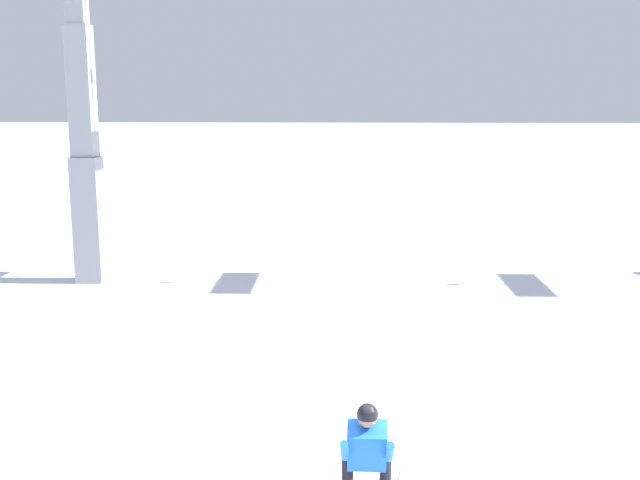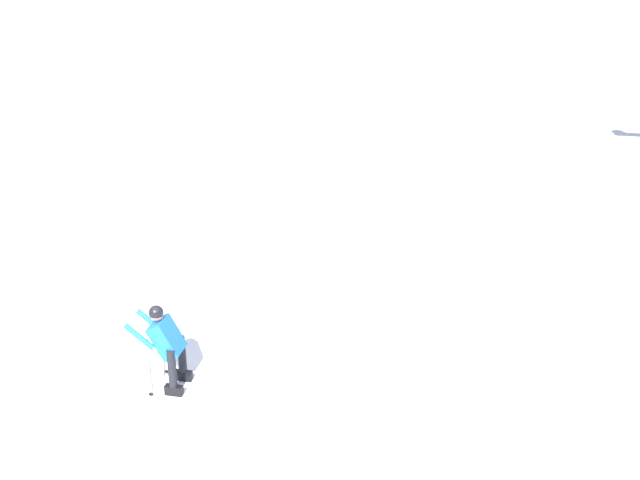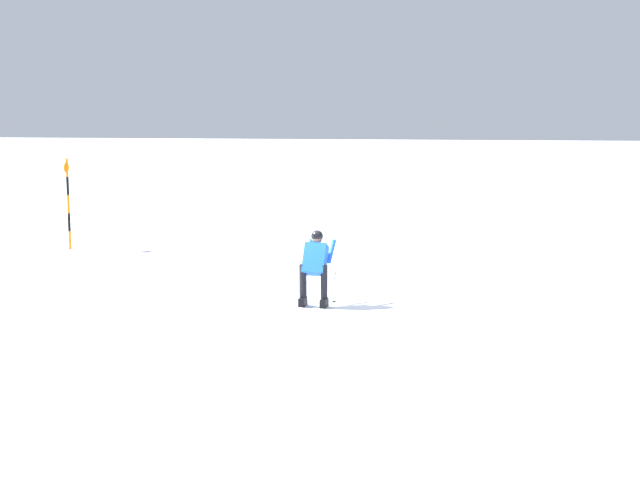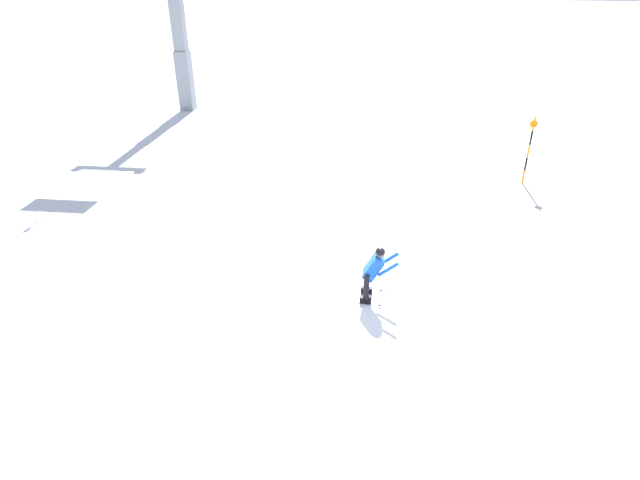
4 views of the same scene
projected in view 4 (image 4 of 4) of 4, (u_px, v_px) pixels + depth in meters
ground_plane at (376, 292)px, 12.50m from camera, size 260.00×260.00×0.00m
skier_carving_main at (374, 270)px, 11.85m from camera, size 0.71×1.65×1.55m
lift_tower_far at (179, 30)px, 26.52m from camera, size 0.75×3.05×9.95m
trail_marker_pole at (529, 149)px, 18.19m from camera, size 0.07×0.28×2.47m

